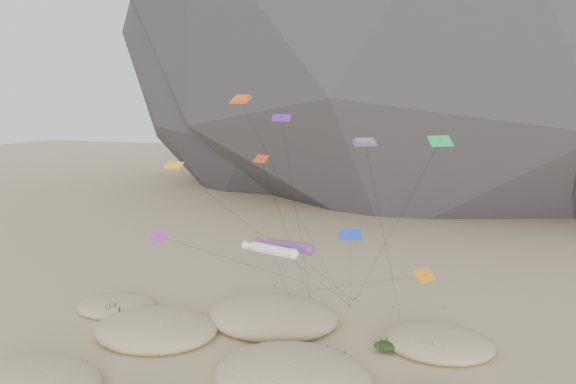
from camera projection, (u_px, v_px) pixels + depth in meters
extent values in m
ellipsoid|color=#2B2B30|center=(297.00, 36.00, 167.46)|extent=(136.20, 127.83, 116.00)
ellipsoid|color=#CCB789|center=(156.00, 329.00, 59.47)|extent=(13.39, 11.38, 2.90)
ellipsoid|color=#CCB789|center=(292.00, 376.00, 48.75)|extent=(14.09, 11.97, 3.75)
ellipsoid|color=#CCB789|center=(273.00, 316.00, 62.83)|extent=(14.95, 12.71, 3.21)
ellipsoid|color=#CCB789|center=(439.00, 343.00, 56.36)|extent=(10.94, 9.30, 2.35)
ellipsoid|color=#CCB789|center=(117.00, 305.00, 66.97)|extent=(9.72, 8.26, 1.85)
ellipsoid|color=black|center=(24.00, 383.00, 47.52)|extent=(2.86, 2.45, 0.86)
ellipsoid|color=black|center=(72.00, 372.00, 49.58)|extent=(2.22, 1.90, 0.67)
ellipsoid|color=black|center=(169.00, 332.00, 58.28)|extent=(2.73, 2.34, 0.82)
ellipsoid|color=black|center=(189.00, 337.00, 57.36)|extent=(2.08, 1.78, 0.62)
ellipsoid|color=black|center=(278.00, 359.00, 51.56)|extent=(3.73, 3.19, 1.12)
ellipsoid|color=black|center=(339.00, 360.00, 51.44)|extent=(2.34, 2.00, 0.70)
ellipsoid|color=black|center=(254.00, 365.00, 50.80)|extent=(2.56, 2.19, 0.77)
ellipsoid|color=black|center=(277.00, 314.00, 62.74)|extent=(2.95, 2.53, 0.89)
ellipsoid|color=black|center=(285.00, 318.00, 61.72)|extent=(2.73, 2.33, 0.82)
ellipsoid|color=black|center=(432.00, 350.00, 54.34)|extent=(1.99, 1.71, 0.60)
ellipsoid|color=black|center=(385.00, 346.00, 55.41)|extent=(2.27, 1.94, 0.68)
ellipsoid|color=black|center=(113.00, 311.00, 64.93)|extent=(2.59, 2.21, 0.78)
ellipsoid|color=black|center=(121.00, 318.00, 63.20)|extent=(1.88, 1.61, 0.56)
cylinder|color=#3F2D1E|center=(310.00, 297.00, 70.72)|extent=(0.08, 0.08, 0.30)
cylinder|color=#3F2D1E|center=(311.00, 303.00, 68.49)|extent=(0.08, 0.08, 0.30)
cylinder|color=#3F2D1E|center=(356.00, 298.00, 70.16)|extent=(0.08, 0.08, 0.30)
cylinder|color=#3F2D1E|center=(350.00, 305.00, 67.85)|extent=(0.08, 0.08, 0.30)
cylinder|color=#3F2D1E|center=(394.00, 307.00, 67.04)|extent=(0.08, 0.08, 0.30)
cylinder|color=#3F2D1E|center=(275.00, 285.00, 75.13)|extent=(0.08, 0.08, 0.30)
cylinder|color=#3F2D1E|center=(444.00, 307.00, 67.27)|extent=(0.08, 0.08, 0.30)
cylinder|color=#3F2D1E|center=(260.00, 296.00, 70.85)|extent=(0.08, 0.08, 0.30)
cylinder|color=red|center=(287.00, 246.00, 53.20)|extent=(5.67, 3.51, 1.64)
sphere|color=red|center=(309.00, 249.00, 51.12)|extent=(1.10, 1.10, 1.10)
cone|color=red|center=(265.00, 243.00, 55.50)|extent=(2.55, 1.90, 1.18)
cylinder|color=black|center=(327.00, 278.00, 60.99)|extent=(3.28, 16.12, 10.93)
cylinder|color=white|center=(273.00, 250.00, 51.11)|extent=(5.44, 3.57, 1.30)
sphere|color=white|center=(294.00, 254.00, 48.96)|extent=(0.95, 0.95, 0.95)
cone|color=white|center=(252.00, 247.00, 53.49)|extent=(2.42, 1.84, 0.97)
cylinder|color=black|center=(284.00, 282.00, 59.68)|extent=(3.56, 15.30, 11.11)
cube|color=#F1510C|center=(240.00, 100.00, 58.24)|extent=(2.77, 2.08, 0.76)
cube|color=#F1510C|center=(240.00, 98.00, 58.21)|extent=(2.32, 1.70, 0.74)
cylinder|color=black|center=(294.00, 206.00, 65.98)|extent=(6.78, 14.95, 24.63)
cube|color=red|center=(365.00, 143.00, 55.83)|extent=(2.46, 1.91, 0.63)
cube|color=red|center=(365.00, 141.00, 55.80)|extent=(2.07, 1.57, 0.63)
cylinder|color=black|center=(384.00, 236.00, 60.26)|extent=(3.05, 7.19, 20.41)
cube|color=blue|center=(350.00, 235.00, 50.95)|extent=(2.29, 1.58, 0.79)
cube|color=blue|center=(350.00, 236.00, 50.98)|extent=(0.30, 0.29, 0.71)
cylinder|color=black|center=(350.00, 275.00, 59.41)|extent=(3.50, 14.85, 12.49)
cube|color=orange|center=(173.00, 165.00, 60.14)|extent=(2.13, 1.25, 0.70)
cube|color=orange|center=(173.00, 167.00, 60.16)|extent=(0.26, 0.19, 0.71)
cylinder|color=black|center=(267.00, 240.00, 64.00)|extent=(16.92, 11.50, 17.69)
cube|color=orange|center=(425.00, 276.00, 47.86)|extent=(1.85, 2.30, 0.92)
cube|color=orange|center=(425.00, 277.00, 47.89)|extent=(0.40, 0.37, 0.69)
cylinder|color=black|center=(326.00, 289.00, 59.36)|extent=(21.82, 15.21, 9.75)
cube|color=green|center=(440.00, 141.00, 48.83)|extent=(2.33, 2.03, 0.91)
cube|color=green|center=(440.00, 143.00, 48.85)|extent=(0.39, 0.40, 0.71)
cylinder|color=black|center=(390.00, 234.00, 59.50)|extent=(10.82, 15.52, 21.03)
cube|color=purple|center=(158.00, 236.00, 57.43)|extent=(2.23, 1.63, 0.88)
cube|color=purple|center=(158.00, 238.00, 57.46)|extent=(0.34, 0.37, 0.67)
cylinder|color=black|center=(267.00, 271.00, 63.80)|extent=(16.63, 17.97, 10.83)
cube|color=red|center=(261.00, 159.00, 56.24)|extent=(1.89, 1.44, 0.74)
cube|color=red|center=(261.00, 160.00, 56.26)|extent=(0.29, 0.32, 0.57)
cylinder|color=black|center=(288.00, 236.00, 63.49)|extent=(1.18, 12.86, 18.77)
cube|color=#5E1BA2|center=(281.00, 118.00, 57.85)|extent=(2.09, 1.34, 0.72)
cube|color=#5E1BA2|center=(281.00, 119.00, 57.88)|extent=(0.27, 0.25, 0.67)
cylinder|color=black|center=(298.00, 219.00, 63.18)|extent=(0.90, 7.93, 22.78)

